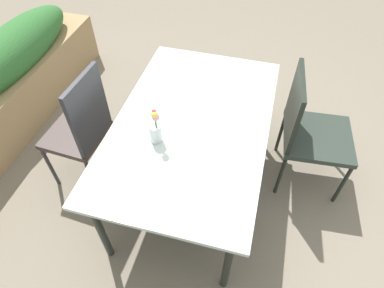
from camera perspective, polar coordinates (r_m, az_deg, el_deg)
name	(u,v)px	position (r m, az deg, el deg)	size (l,w,h in m)	color
ground_plane	(198,188)	(2.70, 1.11, -7.67)	(12.00, 12.00, 0.00)	#756B5B
dining_table	(192,128)	(2.19, 0.00, 2.86)	(1.59, 0.99, 0.73)	silver
chair_near_right	(308,128)	(2.53, 19.56, 2.65)	(0.53, 0.53, 0.96)	#28322B
chair_far_side	(82,128)	(2.47, -18.55, 2.73)	(0.43, 0.43, 1.02)	#3C302E
flower_vase	(156,129)	(1.98, -6.35, 2.52)	(0.07, 0.07, 0.26)	silver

